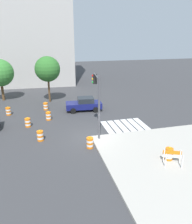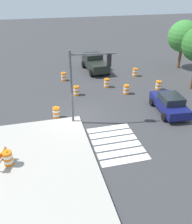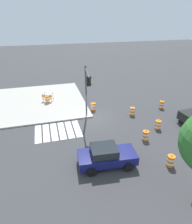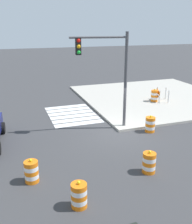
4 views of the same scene
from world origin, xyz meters
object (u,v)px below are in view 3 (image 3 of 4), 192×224
object	(u,v)px
traffic_barrel_far_curb	(93,107)
traffic_barrel_opposite_curb	(161,105)
traffic_barrel_lane_center	(146,136)
traffic_barrel_on_sidewalk	(47,99)
traffic_barrel_median_near	(171,161)
traffic_light_pole	(87,86)
traffic_barrel_near_corner	(158,125)
sports_car	(106,156)
traffic_barrel_median_far	(132,111)
construction_barricade	(47,97)

from	to	relation	value
traffic_barrel_far_curb	traffic_barrel_opposite_curb	bearing A→B (deg)	168.45
traffic_barrel_lane_center	traffic_barrel_on_sidewalk	size ratio (longest dim) A/B	1.00
traffic_barrel_median_near	traffic_light_pole	bearing A→B (deg)	-62.22
traffic_barrel_near_corner	traffic_barrel_median_near	bearing A→B (deg)	68.70
traffic_barrel_far_curb	traffic_barrel_lane_center	world-z (taller)	same
traffic_barrel_lane_center	traffic_light_pole	world-z (taller)	traffic_light_pole
sports_car	traffic_barrel_median_far	bearing A→B (deg)	-127.54
traffic_barrel_median_far	traffic_barrel_on_sidewalk	bearing A→B (deg)	-32.25
traffic_barrel_opposite_curb	traffic_light_pole	bearing A→B (deg)	4.09
traffic_barrel_near_corner	traffic_barrel_lane_center	world-z (taller)	same
traffic_light_pole	traffic_barrel_lane_center	bearing A→B (deg)	131.18
construction_barricade	traffic_barrel_lane_center	bearing A→B (deg)	126.42
traffic_barrel_far_curb	traffic_light_pole	distance (m)	4.32
traffic_barrel_opposite_curb	traffic_barrel_near_corner	bearing A→B (deg)	54.26
traffic_light_pole	traffic_barrel_near_corner	bearing A→B (deg)	151.42
traffic_barrel_median_near	traffic_light_pole	world-z (taller)	traffic_light_pole
construction_barricade	traffic_light_pole	bearing A→B (deg)	122.22
traffic_barrel_opposite_curb	construction_barricade	world-z (taller)	construction_barricade
traffic_barrel_far_curb	traffic_light_pole	size ratio (longest dim) A/B	0.19
sports_car	traffic_barrel_lane_center	world-z (taller)	sports_car
sports_car	traffic_barrel_near_corner	distance (m)	7.38
sports_car	traffic_barrel_median_far	xyz separation A→B (m)	(-5.30, -6.90, -0.36)
traffic_barrel_lane_center	construction_barricade	size ratio (longest dim) A/B	0.71
construction_barricade	traffic_barrel_median_near	bearing A→B (deg)	119.71
sports_car	traffic_barrel_far_curb	distance (m)	9.35
traffic_barrel_median_far	traffic_barrel_far_curb	size ratio (longest dim) A/B	1.00
traffic_barrel_near_corner	traffic_barrel_lane_center	xyz separation A→B (m)	(2.09, 1.38, 0.00)
traffic_barrel_far_curb	sports_car	bearing A→B (deg)	81.41
traffic_barrel_median_near	traffic_barrel_opposite_curb	xyz separation A→B (m)	(-4.85, -8.99, 0.00)
traffic_barrel_median_far	traffic_barrel_on_sidewalk	size ratio (longest dim) A/B	1.00
traffic_barrel_on_sidewalk	traffic_light_pole	xyz separation A→B (m)	(-3.91, 5.66, 3.31)
traffic_barrel_on_sidewalk	traffic_barrel_lane_center	bearing A→B (deg)	127.78
traffic_barrel_median_far	traffic_barrel_on_sidewalk	xyz separation A→B (m)	(9.02, -5.69, 0.15)
traffic_barrel_median_far	traffic_barrel_opposite_curb	world-z (taller)	same
sports_car	traffic_light_pole	size ratio (longest dim) A/B	0.81
traffic_barrel_far_curb	traffic_light_pole	xyz separation A→B (m)	(1.20, 2.30, 3.46)
sports_car	construction_barricade	bearing A→B (deg)	-74.29
sports_car	traffic_barrel_median_far	size ratio (longest dim) A/B	4.36
sports_car	traffic_barrel_median_near	size ratio (longest dim) A/B	4.36
sports_car	construction_barricade	world-z (taller)	sports_car
traffic_barrel_median_far	traffic_barrel_opposite_curb	distance (m)	4.19
traffic_barrel_near_corner	traffic_barrel_on_sidewalk	distance (m)	13.67
traffic_barrel_near_corner	traffic_barrel_median_near	world-z (taller)	same
traffic_barrel_on_sidewalk	traffic_barrel_median_near	bearing A→B (deg)	120.67
traffic_barrel_far_curb	construction_barricade	world-z (taller)	construction_barricade
traffic_barrel_median_near	traffic_barrel_on_sidewalk	xyz separation A→B (m)	(8.29, -13.99, 0.15)
traffic_barrel_near_corner	traffic_barrel_opposite_curb	bearing A→B (deg)	-125.74
traffic_light_pole	traffic_barrel_far_curb	bearing A→B (deg)	-117.53
traffic_barrel_near_corner	traffic_barrel_on_sidewalk	size ratio (longest dim) A/B	1.00
traffic_barrel_near_corner	traffic_barrel_median_far	world-z (taller)	same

